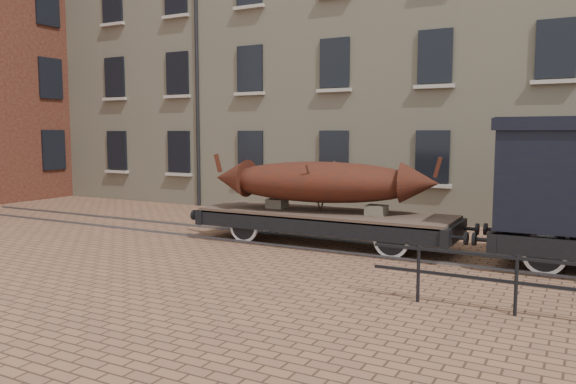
% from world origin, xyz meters
% --- Properties ---
extents(ground, '(90.00, 90.00, 0.00)m').
position_xyz_m(ground, '(0.00, 0.00, 0.00)').
color(ground, brown).
extents(warehouse_cream, '(40.00, 10.19, 14.00)m').
position_xyz_m(warehouse_cream, '(3.00, 9.99, 7.00)').
color(warehouse_cream, '#B8AB8C').
rests_on(warehouse_cream, ground).
extents(rail_track, '(30.00, 1.52, 0.06)m').
position_xyz_m(rail_track, '(0.00, 0.00, 0.03)').
color(rail_track, '#59595E').
rests_on(rail_track, ground).
extents(flatcar_wagon, '(7.63, 2.07, 1.15)m').
position_xyz_m(flatcar_wagon, '(-0.57, -0.00, 0.72)').
color(flatcar_wagon, '#504035').
rests_on(flatcar_wagon, ground).
extents(iron_boat, '(6.13, 2.57, 1.49)m').
position_xyz_m(iron_boat, '(-0.68, 0.00, 1.68)').
color(iron_boat, '#49180B').
rests_on(iron_boat, flatcar_wagon).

